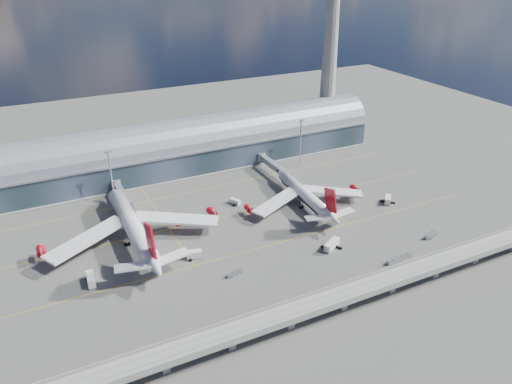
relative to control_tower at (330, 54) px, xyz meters
name	(u,v)px	position (x,y,z in m)	size (l,w,h in m)	color
ground	(265,232)	(-85.00, -83.00, -51.64)	(500.00, 500.00, 0.00)	#474744
taxi_lines	(242,210)	(-85.00, -60.89, -51.63)	(200.00, 80.12, 0.01)	gold
terminal	(197,147)	(-85.00, -5.01, -40.30)	(200.00, 30.00, 28.00)	#202E36
control_tower	(330,54)	(0.00, 0.00, 0.00)	(19.00, 19.00, 103.00)	gray
guideway	(344,295)	(-85.00, -138.00, -46.34)	(220.00, 8.50, 7.20)	gray
floodlight_mast_left	(111,176)	(-135.00, -28.00, -38.00)	(3.00, 0.70, 25.70)	gray
floodlight_mast_right	(300,141)	(-35.00, -28.00, -38.00)	(3.00, 0.70, 25.70)	gray
airliner_left	(133,227)	(-135.37, -66.03, -44.99)	(72.52, 76.12, 23.27)	white
airliner_right	(305,196)	(-57.45, -69.79, -46.69)	(57.56, 60.17, 19.08)	white
jet_bridge_left	(121,193)	(-131.86, -29.88, -46.46)	(4.40, 28.00, 7.25)	gray
jet_bridge_right	(273,165)	(-53.82, -31.82, -46.46)	(4.40, 32.00, 7.25)	gray
service_truck_0	(91,279)	(-156.13, -86.92, -49.94)	(3.19, 8.06, 3.28)	silver
service_truck_1	(194,255)	(-118.09, -88.27, -49.99)	(6.05, 3.70, 3.27)	silver
service_truck_2	(332,245)	(-67.45, -105.95, -49.96)	(9.02, 6.55, 3.22)	silver
service_truck_3	(388,200)	(-21.87, -85.12, -50.02)	(6.20, 6.54, 3.15)	silver
service_truck_4	(351,193)	(-32.82, -71.35, -50.24)	(3.92, 5.27, 2.78)	silver
service_truck_5	(235,202)	(-85.64, -54.47, -50.35)	(3.88, 5.56, 2.51)	silver
cargo_train_0	(235,273)	(-108.73, -105.13, -50.87)	(6.75, 2.79, 1.48)	gray
cargo_train_1	(399,258)	(-49.36, -124.46, -50.77)	(12.54, 3.01, 1.65)	gray
cargo_train_2	(431,235)	(-25.86, -116.95, -50.72)	(7.93, 4.09, 1.75)	gray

